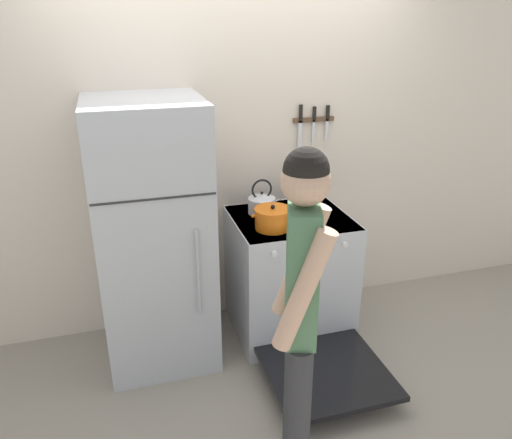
{
  "coord_description": "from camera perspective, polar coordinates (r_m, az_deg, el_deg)",
  "views": [
    {
      "loc": [
        -0.83,
        -3.31,
        2.18
      ],
      "look_at": [
        0.01,
        -0.5,
        0.96
      ],
      "focal_mm": 35.0,
      "sensor_mm": 36.0,
      "label": 1
    }
  ],
  "objects": [
    {
      "name": "ground_plane",
      "position": [
        4.05,
        -2.11,
        -10.03
      ],
      "size": [
        14.0,
        14.0,
        0.0
      ],
      "primitive_type": "plane",
      "color": "gray"
    },
    {
      "name": "dutch_oven_pot",
      "position": [
        3.22,
        1.92,
        0.13
      ],
      "size": [
        0.28,
        0.24,
        0.16
      ],
      "color": "orange",
      "rests_on": "stove_range"
    },
    {
      "name": "wall_knife_strip",
      "position": [
        3.65,
        6.54,
        11.27
      ],
      "size": [
        0.31,
        0.03,
        0.35
      ],
      "color": "brown"
    },
    {
      "name": "stove_range",
      "position": [
        3.59,
        4.03,
        -6.55
      ],
      "size": [
        0.8,
        1.4,
        0.88
      ],
      "color": "silver",
      "rests_on": "ground_plane"
    },
    {
      "name": "person",
      "position": [
        2.23,
        5.11,
        -10.32
      ],
      "size": [
        0.35,
        0.4,
        1.71
      ],
      "rotation": [
        0.0,
        0.0,
        1.25
      ],
      "color": "#2D2D30",
      "rests_on": "ground_plane"
    },
    {
      "name": "wall_back",
      "position": [
        3.56,
        -2.52,
        7.79
      ],
      "size": [
        10.0,
        0.06,
        2.55
      ],
      "color": "beige",
      "rests_on": "ground_plane"
    },
    {
      "name": "utensil_jar",
      "position": [
        3.6,
        6.21,
        2.3
      ],
      "size": [
        0.11,
        0.11,
        0.25
      ],
      "color": "silver",
      "rests_on": "stove_range"
    },
    {
      "name": "refrigerator",
      "position": [
        3.24,
        -11.63,
        -1.91
      ],
      "size": [
        0.69,
        0.74,
        1.73
      ],
      "color": "#B7BABF",
      "rests_on": "ground_plane"
    },
    {
      "name": "tea_kettle",
      "position": [
        3.47,
        0.69,
        1.91
      ],
      "size": [
        0.24,
        0.19,
        0.25
      ],
      "color": "silver",
      "rests_on": "stove_range"
    }
  ]
}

